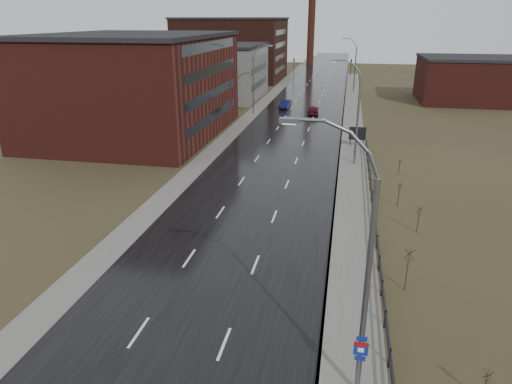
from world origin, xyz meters
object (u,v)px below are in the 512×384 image
at_px(car_near, 285,105).
at_px(streetlight_main, 360,273).
at_px(car_far, 313,110).
at_px(billboard, 357,134).

bearing_deg(car_near, streetlight_main, -76.35).
relative_size(streetlight_main, car_far, 2.75).
bearing_deg(streetlight_main, car_far, 95.94).
distance_m(billboard, car_far, 21.35).
xyz_separation_m(billboard, car_far, (-7.01, 20.14, -1.04)).
xyz_separation_m(car_near, car_far, (5.42, -4.49, 0.01)).
distance_m(streetlight_main, car_near, 67.07).
distance_m(streetlight_main, car_far, 61.88).
bearing_deg(car_far, streetlight_main, 92.27).
bearing_deg(streetlight_main, car_near, 100.17).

